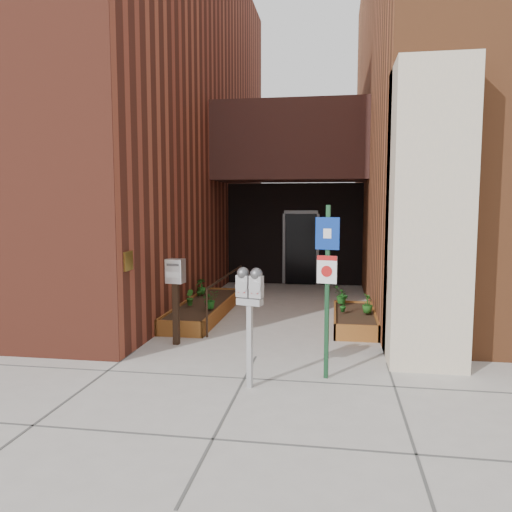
% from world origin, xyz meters
% --- Properties ---
extents(ground, '(80.00, 80.00, 0.00)m').
position_xyz_m(ground, '(0.00, 0.00, 0.00)').
color(ground, '#9E9991').
rests_on(ground, ground).
extents(architecture, '(20.00, 14.60, 10.00)m').
position_xyz_m(architecture, '(-0.18, 6.89, 4.98)').
color(architecture, maroon).
rests_on(architecture, ground).
extents(planter_left, '(0.90, 3.60, 0.30)m').
position_xyz_m(planter_left, '(-1.55, 2.70, 0.13)').
color(planter_left, brown).
rests_on(planter_left, ground).
extents(planter_right, '(0.80, 2.20, 0.30)m').
position_xyz_m(planter_right, '(1.60, 2.20, 0.13)').
color(planter_right, brown).
rests_on(planter_right, ground).
extents(handrail, '(0.04, 3.34, 0.90)m').
position_xyz_m(handrail, '(-1.05, 2.65, 0.75)').
color(handrail, black).
rests_on(handrail, ground).
extents(parking_meter, '(0.37, 0.21, 1.58)m').
position_xyz_m(parking_meter, '(0.13, -1.30, 1.22)').
color(parking_meter, '#B5B5B8').
rests_on(parking_meter, ground).
extents(sign_post, '(0.32, 0.11, 2.37)m').
position_xyz_m(sign_post, '(1.10, -0.81, 1.46)').
color(sign_post, '#163D22').
rests_on(sign_post, ground).
extents(payment_dropbox, '(0.31, 0.25, 1.47)m').
position_xyz_m(payment_dropbox, '(-1.45, 0.48, 1.06)').
color(payment_dropbox, black).
rests_on(payment_dropbox, ground).
extents(shrub_left_a, '(0.46, 0.46, 0.37)m').
position_xyz_m(shrub_left_a, '(-1.25, 2.05, 0.48)').
color(shrub_left_a, '#195919').
rests_on(shrub_left_a, planter_left).
extents(shrub_left_b, '(0.25, 0.25, 0.32)m').
position_xyz_m(shrub_left_b, '(-1.76, 2.31, 0.46)').
color(shrub_left_b, '#28631C').
rests_on(shrub_left_b, planter_left).
extents(shrub_left_c, '(0.27, 0.27, 0.36)m').
position_xyz_m(shrub_left_c, '(-1.85, 3.59, 0.48)').
color(shrub_left_c, '#1C5919').
rests_on(shrub_left_c, planter_left).
extents(shrub_left_d, '(0.24, 0.24, 0.36)m').
position_xyz_m(shrub_left_d, '(-1.85, 3.36, 0.48)').
color(shrub_left_d, '#225016').
rests_on(shrub_left_d, planter_left).
extents(shrub_right_a, '(0.23, 0.23, 0.37)m').
position_xyz_m(shrub_right_a, '(1.84, 2.13, 0.48)').
color(shrub_right_a, '#1E5017').
rests_on(shrub_right_a, planter_right).
extents(shrub_right_b, '(0.24, 0.24, 0.38)m').
position_xyz_m(shrub_right_b, '(1.38, 2.15, 0.49)').
color(shrub_right_b, '#175117').
rests_on(shrub_right_b, planter_right).
extents(shrub_right_c, '(0.45, 0.45, 0.36)m').
position_xyz_m(shrub_right_c, '(1.35, 2.96, 0.48)').
color(shrub_right_c, '#195317').
rests_on(shrub_right_c, planter_right).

